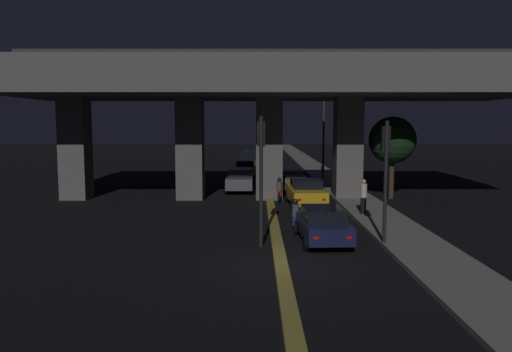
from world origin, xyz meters
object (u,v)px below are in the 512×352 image
traffic_light_left_of_median (259,158)px  motorcycle_blue_filtering_near (294,218)px  car_grey_lead_oncoming (238,179)px  motorcycle_red_filtering_mid (277,191)px  pedestrian_on_sidewalk (361,196)px  car_dark_blue_lead (320,224)px  car_silver_fourth_oncoming (246,154)px  car_dark_green_third_oncoming (246,160)px  car_taxi_yellow_second (304,192)px  street_lamp (318,129)px  traffic_light_right_of_median (383,161)px  car_taxi_yellow_second_oncoming (243,168)px  car_grey_third (290,179)px

traffic_light_left_of_median → motorcycle_blue_filtering_near: traffic_light_left_of_median is taller
traffic_light_left_of_median → car_grey_lead_oncoming: bearing=94.7°
motorcycle_red_filtering_mid → pedestrian_on_sidewalk: pedestrian_on_sidewalk is taller
car_dark_blue_lead → car_silver_fourth_oncoming: size_ratio=1.04×
motorcycle_blue_filtering_near → traffic_light_left_of_median: bearing=153.3°
pedestrian_on_sidewalk → car_dark_green_third_oncoming: bearing=102.3°
car_taxi_yellow_second → motorcycle_red_filtering_mid: bearing=36.5°
traffic_light_left_of_median → street_lamp: (5.11, 22.77, 0.87)m
traffic_light_right_of_median → car_grey_lead_oncoming: (-5.99, 15.74, -2.47)m
car_taxi_yellow_second_oncoming → street_lamp: bearing=71.3°
car_grey_lead_oncoming → car_dark_green_third_oncoming: 19.21m
car_grey_third → motorcycle_blue_filtering_near: size_ratio=2.65×
car_grey_lead_oncoming → car_taxi_yellow_second_oncoming: bearing=179.7°
traffic_light_right_of_median → car_silver_fourth_oncoming: (-5.90, 45.74, -2.58)m
car_dark_green_third_oncoming → pedestrian_on_sidewalk: size_ratio=2.74×
traffic_light_left_of_median → car_dark_blue_lead: bearing=15.9°
car_dark_blue_lead → motorcycle_blue_filtering_near: size_ratio=2.48×
traffic_light_left_of_median → car_dark_green_third_oncoming: (-1.10, 34.96, -2.59)m
car_grey_third → car_grey_lead_oncoming: bearing=95.5°
car_silver_fourth_oncoming → pedestrian_on_sidewalk: bearing=7.9°
car_taxi_yellow_second → car_grey_third: size_ratio=1.02×
motorcycle_blue_filtering_near → motorcycle_red_filtering_mid: 8.51m
street_lamp → car_taxi_yellow_second: street_lamp is taller
car_taxi_yellow_second_oncoming → car_grey_lead_oncoming: bearing=-3.5°
street_lamp → car_grey_lead_oncoming: 10.11m
traffic_light_right_of_median → car_grey_lead_oncoming: traffic_light_right_of_median is taller
car_grey_third → car_grey_lead_oncoming: size_ratio=0.99×
traffic_light_right_of_median → car_taxi_yellow_second: traffic_light_right_of_median is taller
car_taxi_yellow_second_oncoming → pedestrian_on_sidewalk: bearing=16.3°
car_taxi_yellow_second_oncoming → car_dark_green_third_oncoming: (0.07, 10.39, 0.03)m
motorcycle_red_filtering_mid → car_dark_blue_lead: bearing=-170.0°
car_grey_third → car_dark_green_third_oncoming: 19.20m
traffic_light_right_of_median → car_taxi_yellow_second_oncoming: 25.38m
motorcycle_red_filtering_mid → car_taxi_yellow_second_oncoming: bearing=13.2°
street_lamp → motorcycle_blue_filtering_near: bearing=-100.0°
traffic_light_left_of_median → car_taxi_yellow_second: bearing=74.2°
car_grey_third → motorcycle_red_filtering_mid: (-1.16, -5.05, -0.15)m
car_grey_third → car_taxi_yellow_second_oncoming: car_grey_third is taller
pedestrian_on_sidewalk → motorcycle_blue_filtering_near: bearing=-136.7°
traffic_light_right_of_median → car_taxi_yellow_second: (-2.07, 9.25, -2.47)m
motorcycle_red_filtering_mid → pedestrian_on_sidewalk: bearing=-138.3°
car_dark_blue_lead → pedestrian_on_sidewalk: size_ratio=2.52×
car_grey_third → car_silver_fourth_oncoming: bearing=7.2°
traffic_light_right_of_median → street_lamp: bearing=89.0°
car_dark_blue_lead → car_taxi_yellow_second_oncoming: 24.15m
car_taxi_yellow_second_oncoming → car_taxi_yellow_second: bearing=11.2°
traffic_light_right_of_median → pedestrian_on_sidewalk: size_ratio=2.75×
traffic_light_left_of_median → motorcycle_red_filtering_mid: traffic_light_left_of_median is taller
car_dark_green_third_oncoming → traffic_light_left_of_median: bearing=1.0°
car_silver_fourth_oncoming → pedestrian_on_sidewalk: size_ratio=2.42×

